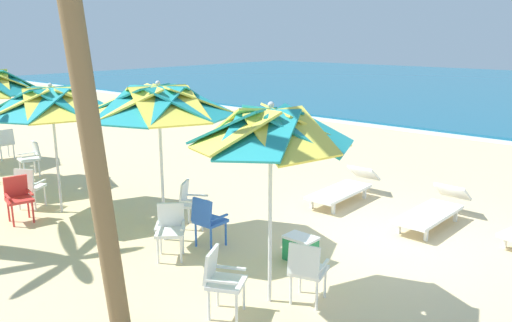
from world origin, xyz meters
TOP-DOWN VIEW (x-y plane):
  - ground_plane at (0.00, 0.00)m, footprint 80.00×80.00m
  - beach_umbrella_0 at (-0.16, -2.83)m, footprint 2.08×2.08m
  - plastic_chair_0 at (-0.41, -3.49)m, footprint 0.61×0.60m
  - plastic_chair_1 at (0.24, -2.56)m, footprint 0.55×0.57m
  - beach_umbrella_1 at (-2.87, -2.42)m, footprint 2.54×2.54m
  - plastic_chair_2 at (-2.07, -2.15)m, footprint 0.45×0.48m
  - plastic_chair_3 at (-2.97, -1.69)m, footprint 0.62×0.61m
  - plastic_chair_4 at (-2.24, -2.79)m, footprint 0.63×0.63m
  - beach_umbrella_2 at (-5.55, -2.86)m, footprint 2.56×2.56m
  - plastic_chair_5 at (-6.19, -3.18)m, footprint 0.61×0.62m
  - plastic_chair_6 at (-5.64, -3.64)m, footprint 0.55×0.52m
  - plastic_chair_8 at (-8.61, -1.97)m, footprint 0.50×0.53m
  - plastic_chair_9 at (-10.92, -1.63)m, footprint 0.47×0.44m
  - sun_lounger_1 at (0.30, 1.36)m, footprint 0.68×2.16m
  - sun_lounger_2 at (-1.69, 1.46)m, footprint 0.68×2.16m
  - palm_tree_1 at (-1.09, -4.74)m, footprint 2.75×2.40m
  - cooler_box at (-0.61, -1.54)m, footprint 0.50×0.34m

SIDE VIEW (x-z plane):
  - ground_plane at x=0.00m, z-range 0.00..0.00m
  - cooler_box at x=-0.61m, z-range 0.00..0.40m
  - sun_lounger_1 at x=0.30m, z-range -0.03..0.59m
  - sun_lounger_2 at x=-1.69m, z-range -0.03..0.59m
  - plastic_chair_0 at x=-0.41m, z-range 0.06..0.93m
  - plastic_chair_1 at x=0.24m, z-range 0.06..0.93m
  - plastic_chair_2 at x=-2.07m, z-range 0.06..0.93m
  - plastic_chair_3 at x=-2.97m, z-range 0.06..0.93m
  - plastic_chair_4 at x=-2.24m, z-range 0.06..0.93m
  - plastic_chair_5 at x=-6.19m, z-range 0.06..0.93m
  - plastic_chair_6 at x=-5.64m, z-range 0.06..0.93m
  - plastic_chair_8 at x=-8.61m, z-range 0.06..0.93m
  - plastic_chair_9 at x=-10.92m, z-range 0.06..0.93m
  - beach_umbrella_2 at x=-5.55m, z-range 0.92..3.48m
  - beach_umbrella_0 at x=-0.16m, z-range 0.98..3.63m
  - beach_umbrella_1 at x=-2.87m, z-range 1.01..3.74m
  - palm_tree_1 at x=-1.09m, z-range 0.83..6.62m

